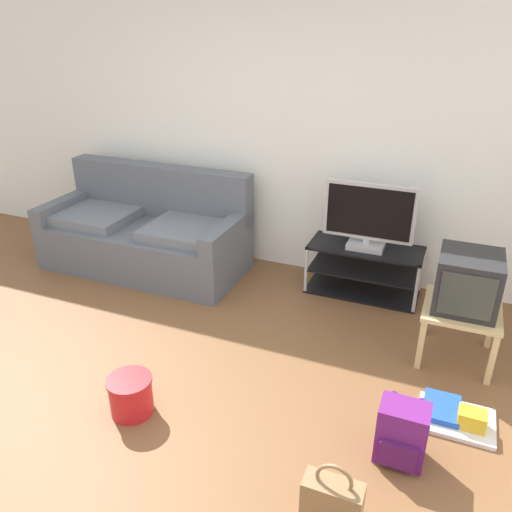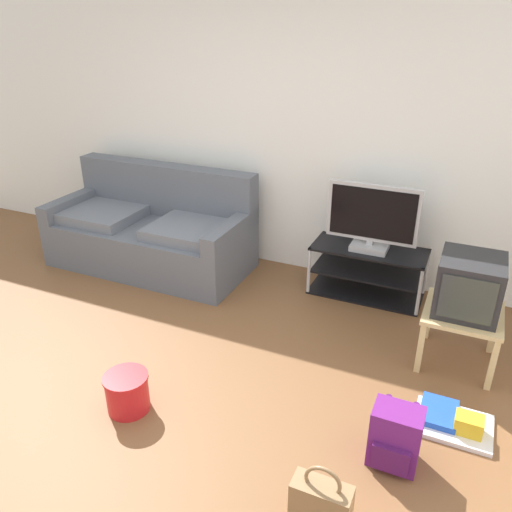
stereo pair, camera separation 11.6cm
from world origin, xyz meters
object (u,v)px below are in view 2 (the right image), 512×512
Objects in this scene: flat_tv at (372,219)px; cleaning_bucket at (127,391)px; floor_tray at (452,421)px; crt_tv at (469,285)px; couch at (153,232)px; tv_stand at (367,272)px; handbag at (321,502)px; side_table at (462,319)px; backpack at (395,437)px.

cleaning_bucket is at bearing -116.54° from flat_tv.
crt_tv is at bearing 93.73° from floor_tray.
tv_stand is (2.08, 0.25, -0.12)m from couch.
tv_stand is at bearing 6.74° from couch.
handbag is at bearing -106.51° from crt_tv.
handbag is 1.29× the size of cleaning_bucket.
cleaning_bucket is (1.06, -1.83, -0.20)m from couch.
crt_tv is at bearing -39.25° from flat_tv.
tv_stand is 2.37m from handbag.
side_table reaches higher than cleaning_bucket.
couch is at bearing 120.01° from cleaning_bucket.
couch reaches higher than backpack.
crt_tv is at bearing 78.70° from backpack.
floor_tray is at bearing 19.74° from cleaning_bucket.
cleaning_bucket is at bearing -170.29° from backpack.
crt_tv reaches higher than handbag.
crt_tv is 0.98× the size of floor_tray.
couch is at bearing 171.29° from crt_tv.
crt_tv is 1.79m from handbag.
couch is at bearing 138.99° from handbag.
cleaning_bucket is (-1.03, -2.08, -0.09)m from tv_stand.
side_table is 0.76m from floor_tray.
couch is 2.95m from crt_tv.
floor_tray is at bearing -57.89° from flat_tv.
handbag is at bearing -119.58° from floor_tray.
crt_tv is 0.91m from floor_tray.
flat_tv is 2.10× the size of handbag.
flat_tv is 1.71× the size of crt_tv.
tv_stand is at bearing 139.16° from side_table.
tv_stand is 1.91m from backpack.
handbag is at bearing -81.96° from flat_tv.
flat_tv is (2.08, 0.22, 0.39)m from couch.
floor_tray is (0.05, -0.69, -0.31)m from side_table.
couch is at bearing 150.02° from backpack.
flat_tv is 2.11× the size of backpack.
side_table is (0.82, -0.71, 0.13)m from tv_stand.
side_table is (0.82, -0.68, -0.38)m from flat_tv.
couch is 3.18m from floor_tray.
tv_stand is 1.28× the size of flat_tv.
flat_tv is 1.77m from floor_tray.
side_table is at bearing 36.62° from cleaning_bucket.
handbag is (-0.49, -1.65, -0.49)m from crt_tv.
side_table reaches higher than handbag.
crt_tv reaches higher than floor_tray.
tv_stand is at bearing 121.70° from floor_tray.
handbag is at bearing -11.13° from cleaning_bucket.
handbag is (2.41, -2.10, -0.21)m from couch.
floor_tray is at bearing 56.54° from backpack.
handbag reaches higher than floor_tray.
crt_tv reaches higher than side_table.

